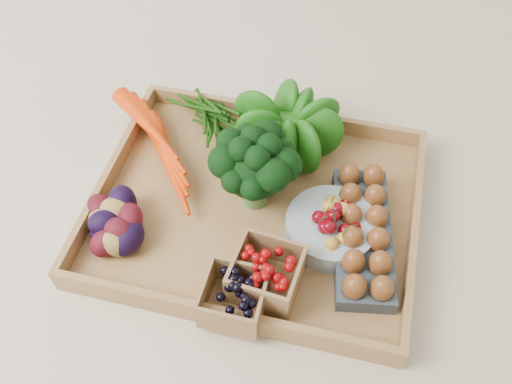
% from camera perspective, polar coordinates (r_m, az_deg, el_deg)
% --- Properties ---
extents(ground, '(4.00, 4.00, 0.00)m').
position_cam_1_polar(ground, '(1.01, 0.00, -2.10)').
color(ground, beige).
rests_on(ground, ground).
extents(tray, '(0.55, 0.45, 0.01)m').
position_cam_1_polar(tray, '(1.00, 0.00, -1.85)').
color(tray, '#A17643').
rests_on(tray, ground).
extents(carrots, '(0.24, 0.17, 0.06)m').
position_cam_1_polar(carrots, '(1.07, -9.32, 4.62)').
color(carrots, '#E23403').
rests_on(carrots, tray).
extents(lettuce, '(0.14, 0.14, 0.14)m').
position_cam_1_polar(lettuce, '(1.04, 3.47, 6.84)').
color(lettuce, '#12480B').
rests_on(lettuce, tray).
extents(broccoli, '(0.15, 0.15, 0.11)m').
position_cam_1_polar(broccoli, '(0.96, -0.09, 1.24)').
color(broccoli, black).
rests_on(broccoli, tray).
extents(cherry_bowl, '(0.15, 0.15, 0.04)m').
position_cam_1_polar(cherry_bowl, '(0.96, 7.49, -3.60)').
color(cherry_bowl, '#8C9EA5').
rests_on(cherry_bowl, tray).
extents(egg_carton, '(0.14, 0.27, 0.03)m').
position_cam_1_polar(egg_carton, '(0.96, 10.56, -4.40)').
color(egg_carton, '#3C444C').
rests_on(egg_carton, tray).
extents(potatoes, '(0.14, 0.14, 0.08)m').
position_cam_1_polar(potatoes, '(0.96, -13.76, -2.65)').
color(potatoes, '#3E0A12').
rests_on(potatoes, tray).
extents(punnet_blackberry, '(0.09, 0.09, 0.06)m').
position_cam_1_polar(punnet_blackberry, '(0.87, -2.22, -10.52)').
color(punnet_blackberry, black).
rests_on(punnet_blackberry, tray).
extents(punnet_raspberry, '(0.11, 0.11, 0.07)m').
position_cam_1_polar(punnet_raspberry, '(0.89, 1.02, -8.22)').
color(punnet_raspberry, '#750506').
rests_on(punnet_raspberry, tray).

